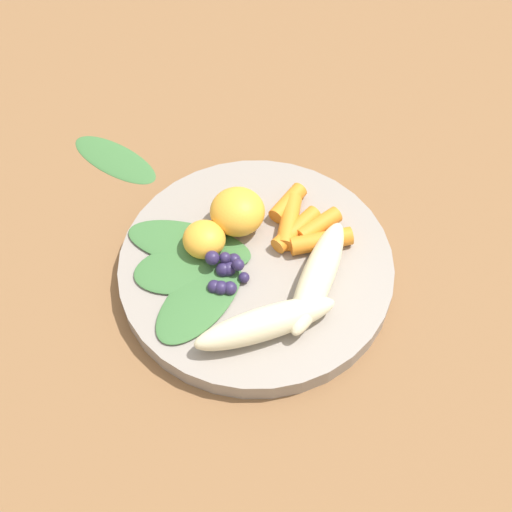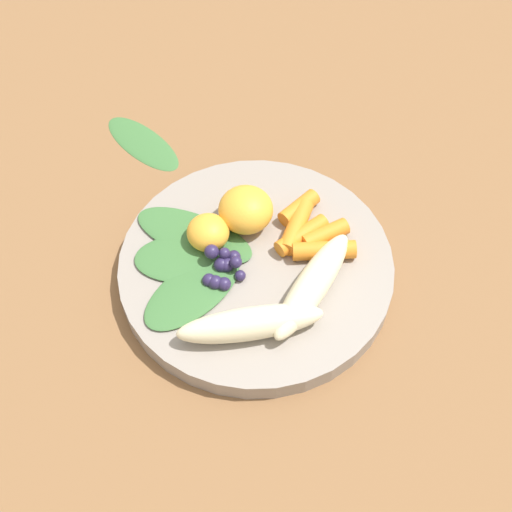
{
  "view_description": "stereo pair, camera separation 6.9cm",
  "coord_description": "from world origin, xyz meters",
  "views": [
    {
      "loc": [
        -0.26,
        -0.31,
        0.6
      ],
      "look_at": [
        0.0,
        0.0,
        0.03
      ],
      "focal_mm": 49.56,
      "sensor_mm": 36.0,
      "label": 1
    },
    {
      "loc": [
        -0.2,
        -0.35,
        0.6
      ],
      "look_at": [
        0.0,
        0.0,
        0.03
      ],
      "focal_mm": 49.56,
      "sensor_mm": 36.0,
      "label": 2
    }
  ],
  "objects": [
    {
      "name": "ground_plane",
      "position": [
        0.0,
        0.0,
        0.0
      ],
      "size": [
        2.4,
        2.4,
        0.0
      ],
      "primitive_type": "plane",
      "color": "brown"
    },
    {
      "name": "bowl",
      "position": [
        0.0,
        0.0,
        0.01
      ],
      "size": [
        0.27,
        0.27,
        0.02
      ],
      "primitive_type": "cylinder",
      "color": "gray",
      "rests_on": "ground_plane"
    },
    {
      "name": "banana_peeled_left",
      "position": [
        0.03,
        -0.06,
        0.04
      ],
      "size": [
        0.13,
        0.09,
        0.03
      ],
      "primitive_type": "ellipsoid",
      "rotation": [
        0.0,
        0.0,
        6.79
      ],
      "color": "beige",
      "rests_on": "bowl"
    },
    {
      "name": "banana_peeled_right",
      "position": [
        -0.04,
        -0.07,
        0.04
      ],
      "size": [
        0.14,
        0.08,
        0.03
      ],
      "primitive_type": "ellipsoid",
      "rotation": [
        0.0,
        0.0,
        5.93
      ],
      "color": "beige",
      "rests_on": "bowl"
    },
    {
      "name": "orange_segment_near",
      "position": [
        -0.03,
        0.05,
        0.04
      ],
      "size": [
        0.04,
        0.04,
        0.03
      ],
      "primitive_type": "ellipsoid",
      "color": "#F4A833",
      "rests_on": "bowl"
    },
    {
      "name": "orange_segment_far",
      "position": [
        0.02,
        0.05,
        0.04
      ],
      "size": [
        0.06,
        0.06,
        0.04
      ],
      "primitive_type": "ellipsoid",
      "color": "#F4A833",
      "rests_on": "bowl"
    },
    {
      "name": "carrot_front",
      "position": [
        0.06,
        -0.03,
        0.03
      ],
      "size": [
        0.06,
        0.05,
        0.02
      ],
      "primitive_type": "cylinder",
      "rotation": [
        0.0,
        1.57,
        5.81
      ],
      "color": "orange",
      "rests_on": "bowl"
    },
    {
      "name": "carrot_mid_left",
      "position": [
        0.07,
        -0.01,
        0.03
      ],
      "size": [
        0.05,
        0.02,
        0.02
      ],
      "primitive_type": "cylinder",
      "rotation": [
        0.0,
        1.57,
        6.25
      ],
      "color": "orange",
      "rests_on": "bowl"
    },
    {
      "name": "carrot_mid_right",
      "position": [
        0.05,
        0.0,
        0.03
      ],
      "size": [
        0.06,
        0.02,
        0.02
      ],
      "primitive_type": "cylinder",
      "rotation": [
        0.0,
        1.57,
        6.42
      ],
      "color": "orange",
      "rests_on": "bowl"
    },
    {
      "name": "carrot_rear",
      "position": [
        0.05,
        0.01,
        0.03
      ],
      "size": [
        0.06,
        0.05,
        0.02
      ],
      "primitive_type": "cylinder",
      "rotation": [
        0.0,
        1.57,
        6.98
      ],
      "color": "orange",
      "rests_on": "bowl"
    },
    {
      "name": "carrot_small",
      "position": [
        0.07,
        0.03,
        0.03
      ],
      "size": [
        0.05,
        0.03,
        0.02
      ],
      "primitive_type": "cylinder",
      "rotation": [
        0.0,
        1.57,
        6.54
      ],
      "color": "orange",
      "rests_on": "bowl"
    },
    {
      "name": "blueberry_pile",
      "position": [
        -0.03,
        0.01,
        0.03
      ],
      "size": [
        0.05,
        0.05,
        0.03
      ],
      "color": "#2D234C",
      "rests_on": "bowl"
    },
    {
      "name": "kale_leaf_left",
      "position": [
        -0.04,
        0.06,
        0.02
      ],
      "size": [
        0.12,
        0.14,
        0.0
      ],
      "primitive_type": "ellipsoid",
      "rotation": [
        0.0,
        0.0,
        8.45
      ],
      "color": "#3D7038",
      "rests_on": "bowl"
    },
    {
      "name": "kale_leaf_right",
      "position": [
        -0.06,
        0.04,
        0.02
      ],
      "size": [
        0.12,
        0.1,
        0.0
      ],
      "primitive_type": "ellipsoid",
      "rotation": [
        0.0,
        0.0,
        8.91
      ],
      "color": "#3D7038",
      "rests_on": "bowl"
    },
    {
      "name": "kale_leaf_rear",
      "position": [
        -0.07,
        -0.0,
        0.02
      ],
      "size": [
        0.12,
        0.08,
        0.0
      ],
      "primitive_type": "ellipsoid",
      "rotation": [
        0.0,
        0.0,
        9.69
      ],
      "color": "#3D7038",
      "rests_on": "bowl"
    },
    {
      "name": "kale_leaf_stray",
      "position": [
        -0.02,
        0.23,
        0.0
      ],
      "size": [
        0.07,
        0.12,
        0.01
      ],
      "primitive_type": "ellipsoid",
      "rotation": [
        0.0,
        0.0,
        1.84
      ],
      "color": "#3D7038",
      "rests_on": "ground_plane"
    }
  ]
}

